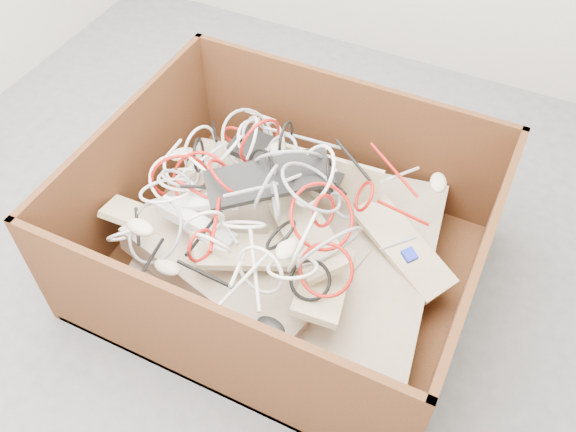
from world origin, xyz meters
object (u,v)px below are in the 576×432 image
at_px(power_strip_right, 196,223).
at_px(vga_plug, 409,255).
at_px(power_strip_left, 202,203).
at_px(cardboard_box, 281,247).

height_order(power_strip_right, vga_plug, power_strip_right).
bearing_deg(power_strip_right, power_strip_left, 99.94).
bearing_deg(power_strip_left, cardboard_box, 7.80).
height_order(cardboard_box, vga_plug, cardboard_box).
bearing_deg(power_strip_right, cardboard_box, 38.16).
bearing_deg(vga_plug, power_strip_left, -132.14).
xyz_separation_m(cardboard_box, power_strip_left, (-0.24, -0.11, 0.24)).
relative_size(cardboard_box, power_strip_left, 4.99).
height_order(power_strip_left, vga_plug, power_strip_left).
relative_size(cardboard_box, power_strip_right, 4.56).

